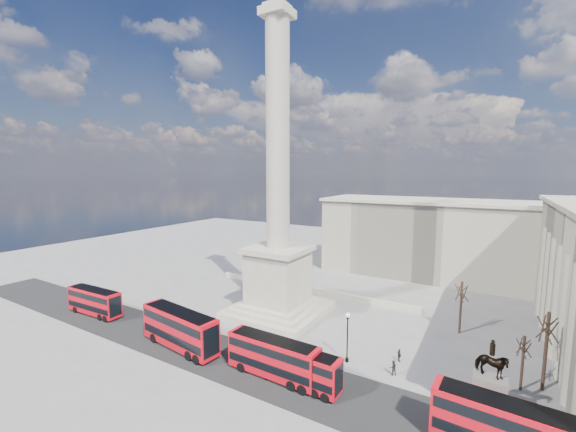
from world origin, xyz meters
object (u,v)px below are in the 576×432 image
(red_bus_c, at_px, (274,357))
(victorian_lamp, at_px, (347,333))
(pedestrian_walking, at_px, (311,360))
(equestrian_statue, at_px, (489,391))
(red_bus_b, at_px, (297,366))
(pedestrian_crossing, at_px, (399,355))
(nelsons_column, at_px, (278,234))
(pedestrian_standing, at_px, (393,368))
(red_bus_d, at_px, (511,431))
(red_bus_e, at_px, (95,301))
(red_bus_a, at_px, (180,329))

(red_bus_c, bearing_deg, victorian_lamp, 51.52)
(victorian_lamp, bearing_deg, pedestrian_walking, -136.09)
(pedestrian_walking, bearing_deg, victorian_lamp, 20.93)
(red_bus_c, xyz_separation_m, victorian_lamp, (5.86, 7.02, 1.27))
(equestrian_statue, bearing_deg, red_bus_c, -167.25)
(red_bus_c, bearing_deg, equestrian_statue, 14.11)
(red_bus_b, relative_size, pedestrian_walking, 5.79)
(red_bus_b, xyz_separation_m, victorian_lamp, (2.92, 6.97, 1.49))
(red_bus_b, height_order, pedestrian_walking, red_bus_b)
(pedestrian_walking, height_order, pedestrian_crossing, pedestrian_walking)
(nelsons_column, height_order, pedestrian_crossing, nelsons_column)
(pedestrian_standing, bearing_deg, pedestrian_walking, -12.49)
(red_bus_b, bearing_deg, pedestrian_walking, 96.72)
(victorian_lamp, bearing_deg, red_bus_d, -23.73)
(red_bus_e, bearing_deg, red_bus_d, -2.32)
(red_bus_c, height_order, pedestrian_standing, red_bus_c)
(red_bus_e, bearing_deg, equestrian_statue, 2.70)
(victorian_lamp, height_order, pedestrian_crossing, victorian_lamp)
(red_bus_b, xyz_separation_m, red_bus_d, (19.17, -0.17, 0.35))
(nelsons_column, height_order, pedestrian_standing, nelsons_column)
(nelsons_column, bearing_deg, pedestrian_standing, -22.49)
(red_bus_d, relative_size, pedestrian_crossing, 7.59)
(pedestrian_standing, bearing_deg, red_bus_b, 7.65)
(red_bus_a, height_order, red_bus_b, red_bus_a)
(nelsons_column, relative_size, red_bus_a, 4.00)
(nelsons_column, relative_size, pedestrian_crossing, 32.73)
(red_bus_a, bearing_deg, red_bus_c, 9.69)
(victorian_lamp, relative_size, equestrian_statue, 0.81)
(red_bus_a, xyz_separation_m, victorian_lamp, (19.62, 7.67, 0.97))
(red_bus_a, bearing_deg, red_bus_e, -175.11)
(nelsons_column, relative_size, red_bus_b, 5.06)
(red_bus_a, distance_m, red_bus_e, 19.97)
(pedestrian_walking, bearing_deg, red_bus_e, 163.02)
(red_bus_b, distance_m, red_bus_e, 36.65)
(nelsons_column, distance_m, red_bus_a, 19.67)
(nelsons_column, height_order, pedestrian_walking, nelsons_column)
(nelsons_column, relative_size, pedestrian_standing, 29.33)
(pedestrian_walking, bearing_deg, pedestrian_crossing, 13.67)
(red_bus_e, height_order, pedestrian_walking, red_bus_e)
(red_bus_a, relative_size, equestrian_statue, 1.67)
(red_bus_e, relative_size, pedestrian_walking, 6.10)
(red_bus_e, xyz_separation_m, pedestrian_walking, (36.36, 3.82, -1.34))
(red_bus_e, bearing_deg, red_bus_b, -2.17)
(red_bus_a, bearing_deg, pedestrian_crossing, 30.68)
(red_bus_c, relative_size, pedestrian_walking, 6.39)
(pedestrian_walking, distance_m, pedestrian_standing, 9.17)
(red_bus_b, distance_m, equestrian_statue, 18.20)
(red_bus_a, height_order, pedestrian_crossing, red_bus_a)
(nelsons_column, xyz_separation_m, pedestrian_standing, (20.30, -8.40, -12.07))
(red_bus_d, bearing_deg, red_bus_c, -176.52)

